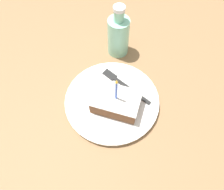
# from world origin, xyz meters

# --- Properties ---
(ground_plane) EXTENTS (2.40, 2.40, 0.04)m
(ground_plane) POSITION_xyz_m (0.00, 0.00, -0.02)
(ground_plane) COLOR olive
(ground_plane) RESTS_ON ground
(plate) EXTENTS (0.29, 0.29, 0.02)m
(plate) POSITION_xyz_m (0.03, -0.01, 0.01)
(plate) COLOR white
(plate) RESTS_ON ground_plane
(cake_slice) EXTENTS (0.09, 0.14, 0.14)m
(cake_slice) POSITION_xyz_m (0.05, 0.01, 0.04)
(cake_slice) COLOR brown
(cake_slice) RESTS_ON plate
(fork) EXTENTS (0.09, 0.18, 0.00)m
(fork) POSITION_xyz_m (-0.03, 0.01, 0.02)
(fork) COLOR #262626
(fork) RESTS_ON plate
(bottle) EXTENTS (0.07, 0.07, 0.19)m
(bottle) POSITION_xyz_m (-0.18, -0.05, 0.08)
(bottle) COLOR #8CD1B2
(bottle) RESTS_ON ground_plane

